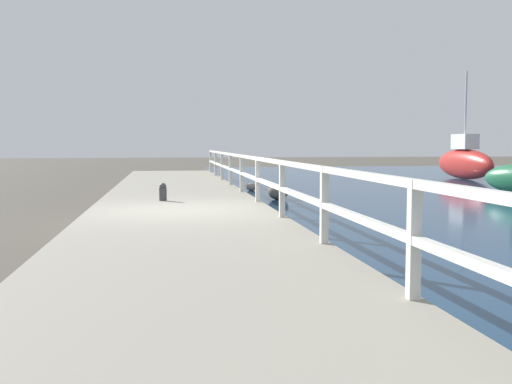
% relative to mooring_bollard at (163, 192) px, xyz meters
% --- Properties ---
extents(ground_plane, '(120.00, 120.00, 0.00)m').
position_rel_mooring_bollard_xyz_m(ground_plane, '(0.38, -2.04, -0.51)').
color(ground_plane, '#4C473D').
extents(dock_walkway, '(3.80, 36.00, 0.30)m').
position_rel_mooring_bollard_xyz_m(dock_walkway, '(0.38, -2.04, -0.36)').
color(dock_walkway, gray).
rests_on(dock_walkway, ground).
extents(railing, '(0.10, 32.50, 1.04)m').
position_rel_mooring_bollard_xyz_m(railing, '(2.18, -2.04, 0.50)').
color(railing, silver).
rests_on(railing, dock_walkway).
extents(boulder_far_strip, '(0.61, 0.55, 0.46)m').
position_rel_mooring_bollard_xyz_m(boulder_far_strip, '(3.34, 3.03, -0.28)').
color(boulder_far_strip, '#666056').
rests_on(boulder_far_strip, ground).
extents(boulder_downstream, '(0.37, 0.33, 0.28)m').
position_rel_mooring_bollard_xyz_m(boulder_downstream, '(3.02, 6.43, -0.37)').
color(boulder_downstream, gray).
rests_on(boulder_downstream, ground).
extents(mooring_bollard, '(0.18, 0.18, 0.42)m').
position_rel_mooring_bollard_xyz_m(mooring_bollard, '(0.00, 0.00, 0.00)').
color(mooring_bollard, '#333338').
rests_on(mooring_bollard, dock_walkway).
extents(sailboat_red, '(1.22, 5.35, 4.99)m').
position_rel_mooring_bollard_xyz_m(sailboat_red, '(13.86, 11.91, 0.30)').
color(sailboat_red, red).
rests_on(sailboat_red, water_surface).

